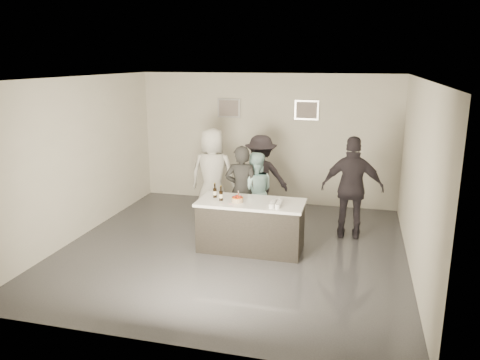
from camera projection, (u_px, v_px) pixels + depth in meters
The scene contains 19 objects.
floor at pixel (233, 249), 8.39m from camera, with size 6.00×6.00×0.00m, color #3D3D42.
ceiling at pixel (232, 78), 7.64m from camera, with size 6.00×6.00×0.00m, color white.
wall_back at pixel (267, 139), 10.83m from camera, with size 6.00×0.04×3.00m, color beige.
wall_front at pixel (162, 226), 5.21m from camera, with size 6.00×0.04×3.00m, color beige.
wall_left at pixel (78, 158), 8.74m from camera, with size 0.04×6.00×3.00m, color beige.
wall_right at pixel (418, 178), 7.29m from camera, with size 0.04×6.00×3.00m, color beige.
picture_left at pixel (229, 108), 10.84m from camera, with size 0.54×0.04×0.44m, color #B2B2B7.
picture_right at pixel (307, 110), 10.41m from camera, with size 0.54×0.04×0.44m, color #B2B2B7.
bar_counter at pixel (251, 226), 8.25m from camera, with size 1.86×0.86×0.90m, color white.
cake at pixel (237, 200), 8.09m from camera, with size 0.20×0.20×0.08m, color #DF5D17.
beer_bottle_a at pixel (215, 190), 8.33m from camera, with size 0.07×0.07×0.26m, color black.
beer_bottle_b at pixel (221, 193), 8.15m from camera, with size 0.07×0.07×0.26m, color black.
tumbler_cluster at pixel (276, 204), 7.88m from camera, with size 0.19×0.40×0.08m, color orange.
candles at pixel (228, 204), 7.98m from camera, with size 0.24×0.08×0.01m, color pink.
person_main_black at pixel (241, 191), 8.90m from camera, with size 0.64×0.42×1.74m, color black.
person_main_blue at pixel (255, 192), 9.09m from camera, with size 0.77×0.60×1.58m, color #A1D1D3.
person_guest_left at pixel (213, 174), 9.76m from camera, with size 0.94×0.61×1.93m, color silver.
person_guest_right at pixel (352, 188), 8.71m from camera, with size 1.14×0.47×1.94m, color #29242B.
person_guest_back at pixel (261, 177), 9.88m from camera, with size 1.15×0.66×1.78m, color #29242B.
Camera 1 is at (2.07, -7.54, 3.30)m, focal length 35.00 mm.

